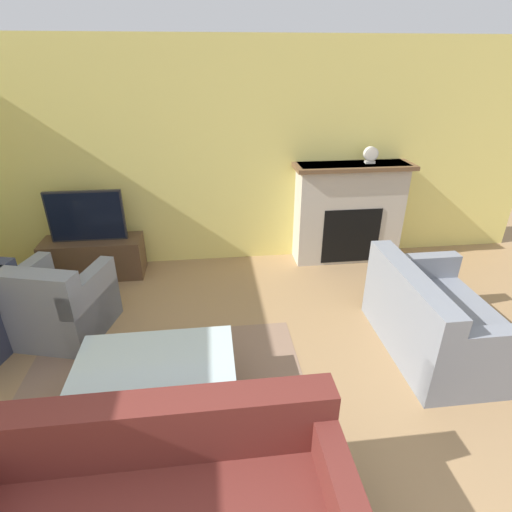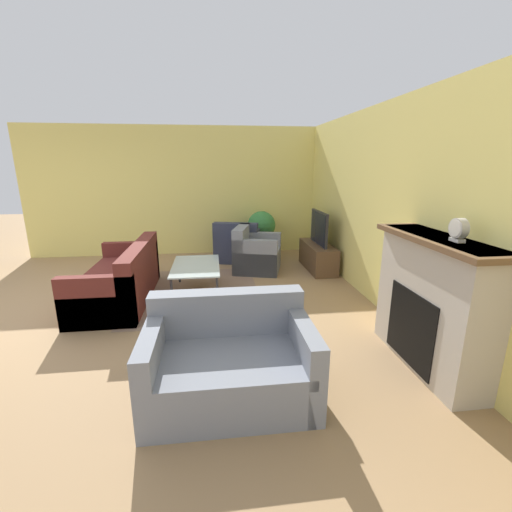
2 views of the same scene
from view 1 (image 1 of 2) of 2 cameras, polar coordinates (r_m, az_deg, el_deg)
The scene contains 9 objects.
wall_back at distance 5.05m, azimuth -8.19°, elevation 13.57°, with size 8.71×0.06×2.70m.
area_rug at distance 3.45m, azimuth -13.43°, elevation -19.86°, with size 2.38×1.90×0.00m.
fireplace at distance 5.33m, azimuth 13.09°, elevation 6.23°, with size 1.48×0.43×1.29m.
tv_stand at distance 5.31m, azimuth -22.06°, elevation -0.23°, with size 1.17×0.43×0.48m.
tv at distance 5.10m, azimuth -23.10°, elevation 5.27°, with size 0.87×0.06×0.61m.
couch_loveseat at distance 4.04m, azimuth 24.30°, elevation -8.65°, with size 0.93×1.38×0.82m.
armchair_accent at distance 4.32m, azimuth -26.46°, elevation -6.55°, with size 1.01×0.99×0.82m.
coffee_table at distance 3.18m, azimuth -14.20°, elevation -14.58°, with size 1.18×0.70×0.45m.
mantel_clock at distance 5.21m, azimuth 16.07°, elevation 13.74°, with size 0.17×0.07×0.20m.
Camera 1 is at (0.12, -0.30, 2.46)m, focal length 28.00 mm.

